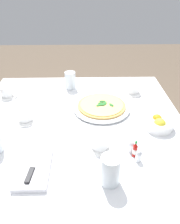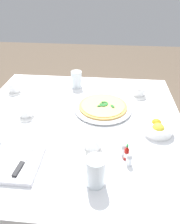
% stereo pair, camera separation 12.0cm
% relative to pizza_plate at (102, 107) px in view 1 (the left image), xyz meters
% --- Properties ---
extents(ground_plane, '(8.00, 8.00, 0.00)m').
position_rel_pizza_plate_xyz_m(ground_plane, '(-0.13, 0.14, -0.74)').
color(ground_plane, brown).
extents(dining_table, '(1.14, 1.14, 0.73)m').
position_rel_pizza_plate_xyz_m(dining_table, '(-0.13, 0.14, -0.14)').
color(dining_table, white).
rests_on(dining_table, ground_plane).
extents(pizza_plate, '(0.33, 0.33, 0.02)m').
position_rel_pizza_plate_xyz_m(pizza_plate, '(0.00, 0.00, 0.00)').
color(pizza_plate, white).
rests_on(pizza_plate, dining_table).
extents(pizza, '(0.28, 0.28, 0.02)m').
position_rel_pizza_plate_xyz_m(pizza, '(0.00, -0.00, 0.01)').
color(pizza, tan).
rests_on(pizza, pizza_plate).
extents(coffee_cup_far_right, '(0.13, 0.13, 0.06)m').
position_rel_pizza_plate_xyz_m(coffee_cup_far_right, '(-0.11, 0.41, 0.01)').
color(coffee_cup_far_right, white).
rests_on(coffee_cup_far_right, dining_table).
extents(coffee_cup_center_back, '(0.13, 0.13, 0.06)m').
position_rel_pizza_plate_xyz_m(coffee_cup_center_back, '(0.19, -0.22, 0.02)').
color(coffee_cup_center_back, white).
rests_on(coffee_cup_center_back, dining_table).
extents(coffee_cup_far_left, '(0.13, 0.13, 0.07)m').
position_rel_pizza_plate_xyz_m(coffee_cup_far_left, '(-0.33, 0.03, 0.02)').
color(coffee_cup_far_left, white).
rests_on(coffee_cup_far_left, dining_table).
extents(coffee_cup_near_left, '(0.13, 0.13, 0.06)m').
position_rel_pizza_plate_xyz_m(coffee_cup_near_left, '(0.16, 0.59, 0.02)').
color(coffee_cup_near_left, white).
rests_on(coffee_cup_near_left, dining_table).
extents(water_glass_near_right, '(0.07, 0.07, 0.12)m').
position_rel_pizza_plate_xyz_m(water_glass_near_right, '(-0.52, 0.00, 0.04)').
color(water_glass_near_right, white).
rests_on(water_glass_near_right, dining_table).
extents(water_glass_left_edge, '(0.07, 0.07, 0.11)m').
position_rel_pizza_plate_xyz_m(water_glass_left_edge, '(0.28, 0.19, 0.04)').
color(water_glass_left_edge, white).
rests_on(water_glass_left_edge, dining_table).
extents(napkin_folded, '(0.22, 0.13, 0.02)m').
position_rel_pizza_plate_xyz_m(napkin_folded, '(-0.46, 0.30, -0.00)').
color(napkin_folded, silver).
rests_on(napkin_folded, dining_table).
extents(dinner_knife, '(0.20, 0.04, 0.01)m').
position_rel_pizza_plate_xyz_m(dinner_knife, '(-0.45, 0.30, 0.01)').
color(dinner_knife, silver).
rests_on(dinner_knife, napkin_folded).
extents(citrus_bowl, '(0.15, 0.15, 0.07)m').
position_rel_pizza_plate_xyz_m(citrus_bowl, '(-0.18, -0.28, 0.02)').
color(citrus_bowl, white).
rests_on(citrus_bowl, dining_table).
extents(hot_sauce_bottle, '(0.02, 0.02, 0.08)m').
position_rel_pizza_plate_xyz_m(hot_sauce_bottle, '(-0.38, -0.12, 0.02)').
color(hot_sauce_bottle, '#B7140F').
rests_on(hot_sauce_bottle, dining_table).
extents(salt_shaker, '(0.03, 0.03, 0.06)m').
position_rel_pizza_plate_xyz_m(salt_shaker, '(-0.36, -0.11, 0.01)').
color(salt_shaker, white).
rests_on(salt_shaker, dining_table).
extents(pepper_shaker, '(0.03, 0.03, 0.06)m').
position_rel_pizza_plate_xyz_m(pepper_shaker, '(-0.41, -0.13, 0.01)').
color(pepper_shaker, white).
rests_on(pepper_shaker, dining_table).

